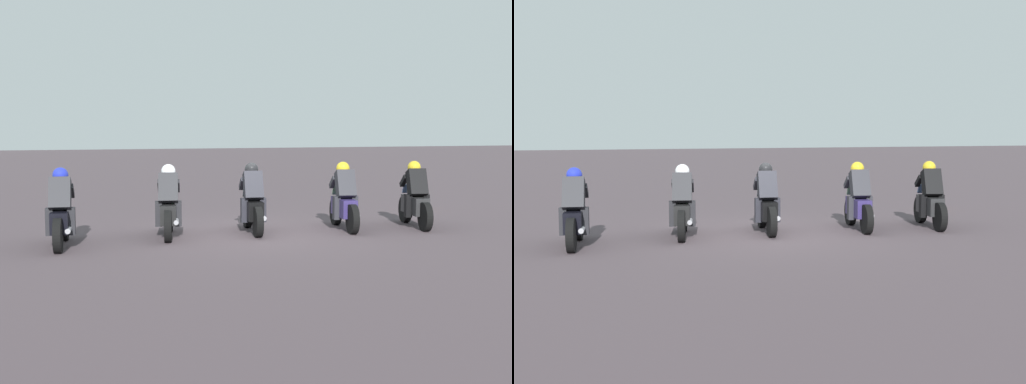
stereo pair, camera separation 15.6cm
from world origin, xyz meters
TOP-DOWN VIEW (x-y plane):
  - ground_plane at (0.00, 0.00)m, footprint 120.00×120.00m
  - rider_lane_a at (-0.23, -3.79)m, footprint 2.01×0.65m
  - rider_lane_b at (-0.04, -2.08)m, footprint 2.03×0.62m
  - rider_lane_c at (0.22, -0.01)m, footprint 2.04×0.60m
  - rider_lane_d at (0.22, 1.83)m, footprint 2.02×0.64m
  - rider_lane_e at (-0.25, 4.01)m, footprint 2.04×0.59m
  - traffic_cone at (2.83, -5.94)m, footprint 0.40×0.40m

SIDE VIEW (x-z plane):
  - ground_plane at x=0.00m, z-range 0.00..0.00m
  - traffic_cone at x=2.83m, z-range -0.02..0.62m
  - rider_lane_a at x=-0.23m, z-range -0.13..1.38m
  - rider_lane_b at x=-0.04m, z-range -0.13..1.38m
  - rider_lane_c at x=0.22m, z-range -0.13..1.38m
  - rider_lane_d at x=0.22m, z-range -0.13..1.38m
  - rider_lane_e at x=-0.25m, z-range -0.13..1.38m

